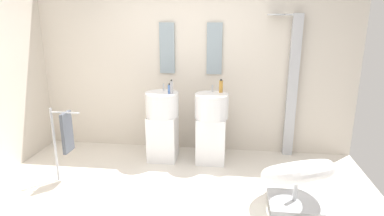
{
  "coord_description": "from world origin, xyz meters",
  "views": [
    {
      "loc": [
        0.62,
        -3.19,
        2.01
      ],
      "look_at": [
        0.15,
        0.55,
        0.95
      ],
      "focal_mm": 30.61,
      "sensor_mm": 36.0,
      "label": 1
    }
  ],
  "objects_px": {
    "pedestal_sink_left": "(163,124)",
    "lounge_chair": "(297,176)",
    "towel_rack": "(65,134)",
    "soap_bottle_blue": "(170,89)",
    "shower_column": "(292,84)",
    "soap_bottle_grey": "(172,87)",
    "soap_bottle_amber": "(221,86)",
    "pedestal_sink_right": "(211,126)"
  },
  "relations": [
    {
      "from": "pedestal_sink_left",
      "to": "lounge_chair",
      "type": "height_order",
      "value": "pedestal_sink_left"
    },
    {
      "from": "towel_rack",
      "to": "lounge_chair",
      "type": "bearing_deg",
      "value": -4.66
    },
    {
      "from": "lounge_chair",
      "to": "towel_rack",
      "type": "distance_m",
      "value": 2.75
    },
    {
      "from": "pedestal_sink_left",
      "to": "soap_bottle_blue",
      "type": "bearing_deg",
      "value": -21.94
    },
    {
      "from": "shower_column",
      "to": "soap_bottle_grey",
      "type": "xyz_separation_m",
      "value": [
        -1.65,
        -0.45,
        0.0
      ]
    },
    {
      "from": "soap_bottle_grey",
      "to": "soap_bottle_amber",
      "type": "bearing_deg",
      "value": 15.31
    },
    {
      "from": "soap_bottle_amber",
      "to": "soap_bottle_blue",
      "type": "bearing_deg",
      "value": -166.61
    },
    {
      "from": "soap_bottle_blue",
      "to": "soap_bottle_grey",
      "type": "xyz_separation_m",
      "value": [
        0.03,
        -0.02,
        0.03
      ]
    },
    {
      "from": "lounge_chair",
      "to": "soap_bottle_blue",
      "type": "relative_size",
      "value": 7.48
    },
    {
      "from": "pedestal_sink_right",
      "to": "soap_bottle_amber",
      "type": "distance_m",
      "value": 0.57
    },
    {
      "from": "towel_rack",
      "to": "soap_bottle_blue",
      "type": "bearing_deg",
      "value": 33.24
    },
    {
      "from": "shower_column",
      "to": "soap_bottle_blue",
      "type": "bearing_deg",
      "value": -165.59
    },
    {
      "from": "shower_column",
      "to": "towel_rack",
      "type": "bearing_deg",
      "value": -157.26
    },
    {
      "from": "soap_bottle_amber",
      "to": "soap_bottle_grey",
      "type": "distance_m",
      "value": 0.69
    },
    {
      "from": "soap_bottle_blue",
      "to": "soap_bottle_amber",
      "type": "height_order",
      "value": "soap_bottle_amber"
    },
    {
      "from": "pedestal_sink_right",
      "to": "shower_column",
      "type": "relative_size",
      "value": 0.53
    },
    {
      "from": "pedestal_sink_right",
      "to": "soap_bottle_amber",
      "type": "xyz_separation_m",
      "value": [
        0.12,
        0.12,
        0.55
      ]
    },
    {
      "from": "towel_rack",
      "to": "soap_bottle_blue",
      "type": "distance_m",
      "value": 1.45
    },
    {
      "from": "pedestal_sink_right",
      "to": "soap_bottle_grey",
      "type": "xyz_separation_m",
      "value": [
        -0.54,
        -0.06,
        0.55
      ]
    },
    {
      "from": "soap_bottle_grey",
      "to": "shower_column",
      "type": "bearing_deg",
      "value": 15.19
    },
    {
      "from": "soap_bottle_blue",
      "to": "soap_bottle_amber",
      "type": "distance_m",
      "value": 0.71
    },
    {
      "from": "lounge_chair",
      "to": "soap_bottle_grey",
      "type": "relative_size",
      "value": 5.41
    },
    {
      "from": "shower_column",
      "to": "soap_bottle_blue",
      "type": "xyz_separation_m",
      "value": [
        -1.68,
        -0.43,
        -0.03
      ]
    },
    {
      "from": "soap_bottle_grey",
      "to": "towel_rack",
      "type": "bearing_deg",
      "value": -148.0
    },
    {
      "from": "lounge_chair",
      "to": "soap_bottle_amber",
      "type": "bearing_deg",
      "value": 127.42
    },
    {
      "from": "pedestal_sink_left",
      "to": "towel_rack",
      "type": "distance_m",
      "value": 1.32
    },
    {
      "from": "shower_column",
      "to": "soap_bottle_grey",
      "type": "relative_size",
      "value": 10.37
    },
    {
      "from": "shower_column",
      "to": "towel_rack",
      "type": "height_order",
      "value": "shower_column"
    },
    {
      "from": "lounge_chair",
      "to": "soap_bottle_grey",
      "type": "distance_m",
      "value": 1.96
    },
    {
      "from": "pedestal_sink_left",
      "to": "lounge_chair",
      "type": "relative_size",
      "value": 1.02
    },
    {
      "from": "shower_column",
      "to": "soap_bottle_grey",
      "type": "height_order",
      "value": "shower_column"
    },
    {
      "from": "pedestal_sink_right",
      "to": "soap_bottle_grey",
      "type": "relative_size",
      "value": 5.51
    },
    {
      "from": "shower_column",
      "to": "soap_bottle_blue",
      "type": "distance_m",
      "value": 1.74
    },
    {
      "from": "pedestal_sink_left",
      "to": "pedestal_sink_right",
      "type": "height_order",
      "value": "same"
    },
    {
      "from": "soap_bottle_blue",
      "to": "soap_bottle_amber",
      "type": "bearing_deg",
      "value": 13.39
    },
    {
      "from": "pedestal_sink_left",
      "to": "pedestal_sink_right",
      "type": "xyz_separation_m",
      "value": [
        0.69,
        0.0,
        0.0
      ]
    },
    {
      "from": "shower_column",
      "to": "soap_bottle_amber",
      "type": "relative_size",
      "value": 11.06
    },
    {
      "from": "pedestal_sink_left",
      "to": "soap_bottle_grey",
      "type": "xyz_separation_m",
      "value": [
        0.15,
        -0.06,
        0.55
      ]
    },
    {
      "from": "pedestal_sink_right",
      "to": "lounge_chair",
      "type": "xyz_separation_m",
      "value": [
        0.99,
        -1.03,
        -0.18
      ]
    },
    {
      "from": "shower_column",
      "to": "soap_bottle_grey",
      "type": "bearing_deg",
      "value": -164.81
    },
    {
      "from": "pedestal_sink_left",
      "to": "soap_bottle_amber",
      "type": "distance_m",
      "value": 0.99
    },
    {
      "from": "shower_column",
      "to": "towel_rack",
      "type": "xyz_separation_m",
      "value": [
        -2.84,
        -1.19,
        -0.45
      ]
    }
  ]
}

